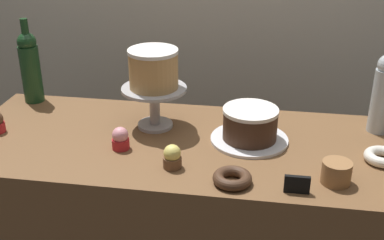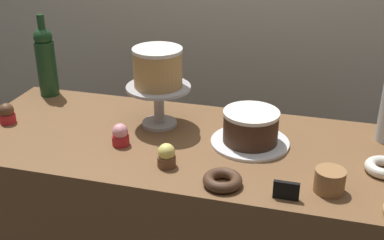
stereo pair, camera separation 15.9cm
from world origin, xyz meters
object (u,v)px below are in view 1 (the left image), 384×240
Objects in this scene: cookie_stack at (336,172)px; wine_bottle_green at (30,66)px; donut_chocolate at (232,178)px; chocolate_round_cake at (250,124)px; price_sign_chalkboard at (297,184)px; wine_bottle_clear at (384,92)px; cupcake_lemon at (172,157)px; white_layer_cake at (153,69)px; donut_sugar at (383,157)px; cupcake_strawberry at (120,139)px; cake_stand_pedestal at (154,100)px.

wine_bottle_green is at bearing 158.79° from cookie_stack.
wine_bottle_green reaches higher than donut_chocolate.
chocolate_round_cake is at bearing -13.82° from wine_bottle_green.
wine_bottle_green is 4.65× the size of price_sign_chalkboard.
wine_bottle_clear reaches higher than cupcake_lemon.
wine_bottle_green is (-0.52, 0.15, -0.07)m from white_layer_cake.
wine_bottle_clear is 0.26m from donut_sugar.
white_layer_cake is 0.78m from donut_sugar.
wine_bottle_green is at bearing 177.16° from wine_bottle_clear.
wine_bottle_green is (-0.85, 0.21, 0.08)m from chocolate_round_cake.
price_sign_chalkboard is (-0.26, -0.22, 0.01)m from donut_sugar.
chocolate_round_cake is 1.62× the size of donut_chocolate.
cookie_stack is 1.20× the size of price_sign_chalkboard.
wine_bottle_clear is 4.38× the size of cupcake_lemon.
cookie_stack is at bearing -40.78° from chocolate_round_cake.
donut_chocolate is 0.29m from cookie_stack.
white_layer_cake is 0.48m from donut_chocolate.
wine_bottle_clear is at bearing 41.71° from donut_chocolate.
price_sign_chalkboard is at bearing -140.73° from donut_sugar.
chocolate_round_cake is at bearing 116.54° from price_sign_chalkboard.
cookie_stack is (0.29, 0.05, 0.02)m from donut_chocolate.
price_sign_chalkboard is at bearing -123.43° from wine_bottle_clear.
price_sign_chalkboard is (0.14, -0.29, -0.04)m from chocolate_round_cake.
cupcake_lemon is 0.47m from cookie_stack.
chocolate_round_cake is 1.62× the size of donut_sugar.
cookie_stack is (0.25, -0.22, -0.03)m from chocolate_round_cake.
cupcake_strawberry is 0.88× the size of cookie_stack.
cupcake_strawberry is at bearing -176.75° from donut_sugar.
chocolate_round_cake is at bearing 139.22° from cookie_stack.
white_layer_cake is at bearing 169.93° from donut_sugar.
chocolate_round_cake is 0.30m from cupcake_lemon.
cake_stand_pedestal is 2.65× the size of cookie_stack.
donut_sugar is (1.26, -0.28, -0.13)m from wine_bottle_green.
white_layer_cake reaches higher than cookie_stack.
cupcake_strawberry is 0.40m from donut_chocolate.
donut_sugar is at bearing 3.25° from cupcake_strawberry.
cake_stand_pedestal reaches higher than donut_chocolate.
wine_bottle_green is at bearing 166.18° from chocolate_round_cake.
white_layer_cake is 0.55m from wine_bottle_green.
white_layer_cake is 0.26m from cupcake_strawberry.
cookie_stack is (1.11, -0.43, -0.11)m from wine_bottle_green.
wine_bottle_green is 1.00× the size of wine_bottle_clear.
cupcake_strawberry is at bearing 171.38° from cookie_stack.
cupcake_strawberry is (-0.40, -0.12, -0.03)m from chocolate_round_cake.
cookie_stack reaches higher than donut_chocolate.
white_layer_cake is 0.52× the size of wine_bottle_clear.
price_sign_chalkboard is at bearing -26.62° from wine_bottle_green.
wine_bottle_clear is 0.75m from cupcake_lemon.
cupcake_lemon is (0.19, -0.09, 0.00)m from cupcake_strawberry.
chocolate_round_cake is 2.59× the size of price_sign_chalkboard.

